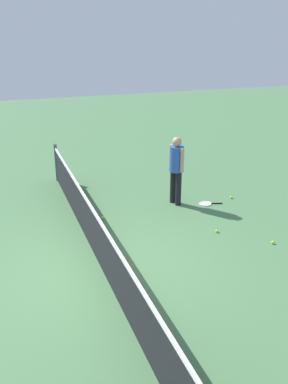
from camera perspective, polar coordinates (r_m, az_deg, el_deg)
The scene contains 8 objects.
ground_plane at distance 7.96m, azimuth -5.72°, elevation -10.05°, with size 40.00×40.00×0.00m, color #4C7A4C.
court_net at distance 7.71m, azimuth -5.85°, elevation -6.87°, with size 10.09×0.09×1.07m.
player_near_side at distance 10.28m, azimuth 4.37°, elevation 3.64°, with size 0.53×0.42×1.70m.
tennis_racket_near_player at distance 10.67m, azimuth 8.40°, elevation -1.55°, with size 0.40×0.61×0.03m.
tennis_ball_near_player at distance 9.81m, azimuth -5.61°, elevation -3.43°, with size 0.07×0.07×0.07m, color #C6E033.
tennis_ball_by_net at distance 9.07m, azimuth 16.94°, elevation -6.50°, with size 0.07×0.07×0.07m, color #C6E033.
tennis_ball_baseline at distance 9.27m, azimuth 9.77°, elevation -5.21°, with size 0.07×0.07×0.07m, color #C6E033.
tennis_ball_stray_left at distance 11.11m, azimuth 11.65°, elevation -0.71°, with size 0.07×0.07×0.07m, color #C6E033.
Camera 1 is at (-6.61, 1.56, 4.15)m, focal length 39.64 mm.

